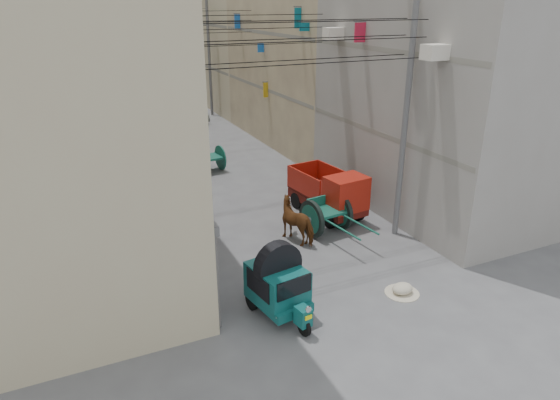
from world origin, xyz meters
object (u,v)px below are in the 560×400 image
auto_rickshaw (278,283)px  second_cart (208,159)px  mini_truck (333,196)px  horse (299,221)px  tonga_cart (326,215)px  distant_car_green (144,97)px  distant_car_white (175,125)px  distant_car_grey (189,114)px  feed_sack (402,289)px

auto_rickshaw → second_cart: (1.79, 12.26, -0.29)m
mini_truck → horse: 2.36m
tonga_cart → second_cart: tonga_cart is taller
horse → distant_car_green: (-0.38, 27.27, -0.18)m
second_cart → distant_car_white: bearing=81.1°
distant_car_grey → distant_car_green: (-1.69, 7.72, 0.01)m
tonga_cart → distant_car_white: bearing=88.4°
distant_car_grey → distant_car_green: size_ratio=0.87×
distant_car_grey → distant_car_green: 7.90m
auto_rickshaw → second_cart: size_ratio=1.53×
auto_rickshaw → distant_car_white: 20.01m
second_cart → horse: 8.54m
horse → distant_car_white: bearing=-108.1°
tonga_cart → feed_sack: tonga_cart is taller
horse → distant_car_grey: size_ratio=0.53×
auto_rickshaw → horse: auto_rickshaw is taller
feed_sack → horse: bearing=105.0°
feed_sack → distant_car_grey: bearing=89.7°
auto_rickshaw → second_cart: 12.40m
second_cart → distant_car_grey: second_cart is taller
mini_truck → tonga_cart: bearing=-136.8°
mini_truck → feed_sack: bearing=-106.3°
horse → distant_car_white: size_ratio=0.46×
second_cart → tonga_cart: bearing=-85.4°
second_cart → distant_car_white: (0.17, 7.65, -0.01)m
distant_car_white → distant_car_grey: (1.82, 3.40, -0.10)m
second_cart → distant_car_grey: (1.99, 11.05, -0.11)m
horse → distant_car_grey: 19.60m
distant_car_white → distant_car_grey: distant_car_white is taller
mini_truck → distant_car_green: 26.22m
mini_truck → second_cart: mini_truck is taller
second_cart → horse: size_ratio=0.89×
mini_truck → distant_car_green: bearing=88.0°
distant_car_green → second_cart: bearing=108.3°
tonga_cart → feed_sack: (0.01, -4.44, -0.55)m
auto_rickshaw → mini_truck: mini_truck is taller
tonga_cart → auto_rickshaw: bearing=-140.8°
second_cart → horse: horse is taller
distant_car_white → mini_truck: bearing=111.8°
distant_car_white → distant_car_green: size_ratio=1.00×
auto_rickshaw → horse: (2.47, 3.75, -0.21)m
horse → distant_car_white: horse is taller
second_cart → feed_sack: second_cart is taller
tonga_cart → mini_truck: mini_truck is taller
second_cart → horse: bearing=-93.1°
mini_truck → distant_car_grey: bearing=85.0°
feed_sack → distant_car_green: bearing=92.8°
mini_truck → horse: mini_truck is taller
second_cart → mini_truck: bearing=-77.3°
auto_rickshaw → distant_car_green: size_ratio=0.62×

